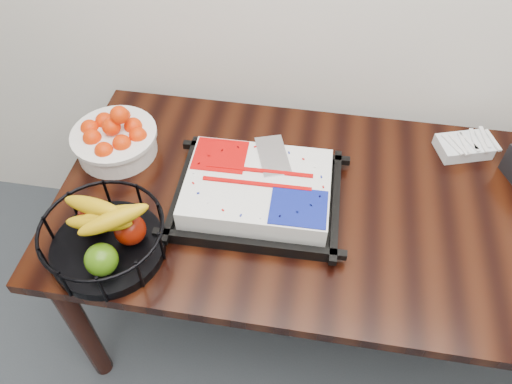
% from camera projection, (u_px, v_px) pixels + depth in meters
% --- Properties ---
extents(table, '(1.80, 0.90, 0.75)m').
position_uv_depth(table, '(333.00, 221.00, 1.66)').
color(table, black).
rests_on(table, ground).
extents(cake_tray, '(0.52, 0.42, 0.11)m').
position_uv_depth(cake_tray, '(258.00, 191.00, 1.57)').
color(cake_tray, black).
rests_on(cake_tray, table).
extents(tangerine_bowl, '(0.29, 0.29, 0.18)m').
position_uv_depth(tangerine_bowl, '(114.00, 135.00, 1.69)').
color(tangerine_bowl, white).
rests_on(tangerine_bowl, table).
extents(fruit_basket, '(0.36, 0.36, 0.19)m').
position_uv_depth(fruit_basket, '(104.00, 236.00, 1.42)').
color(fruit_basket, black).
rests_on(fruit_basket, table).
extents(fork_bag, '(0.20, 0.16, 0.05)m').
position_uv_depth(fork_bag, '(464.00, 146.00, 1.74)').
color(fork_bag, silver).
rests_on(fork_bag, table).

